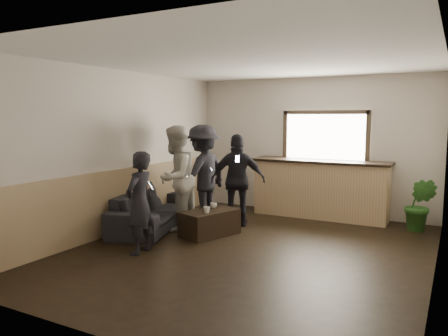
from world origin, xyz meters
The scene contains 12 objects.
ground centered at (0.00, 0.00, 0.00)m, with size 5.00×6.00×0.01m, color black.
room_shell centered at (-0.74, 0.00, 1.47)m, with size 5.01×6.01×2.80m.
bar_counter centered at (0.30, 2.70, 0.64)m, with size 2.70×0.68×2.13m.
sofa centered at (-2.15, 0.47, 0.33)m, with size 2.26×0.89×0.66m, color black.
coffee_table centered at (-0.96, 0.46, 0.21)m, with size 0.54×0.96×0.43m, color black.
cup_a centered at (-1.00, 0.67, 0.47)m, with size 0.12×0.12×0.09m, color silver.
cup_b centered at (-0.91, 0.28, 0.48)m, with size 0.11×0.11×0.10m, color silver.
potted_plant centered at (2.15, 2.42, 0.47)m, with size 0.52×0.42×0.95m, color #2D6623.
person_a centered at (-1.37, -0.86, 0.75)m, with size 0.48×0.59×1.51m.
person_b centered at (-1.69, 0.53, 0.93)m, with size 0.82×0.99×1.85m.
person_c centered at (-1.57, 1.26, 0.93)m, with size 0.86×1.29×1.86m.
person_d centered at (-0.83, 1.27, 0.85)m, with size 1.07×0.78×1.69m.
Camera 1 is at (2.68, -5.79, 2.00)m, focal length 35.00 mm.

